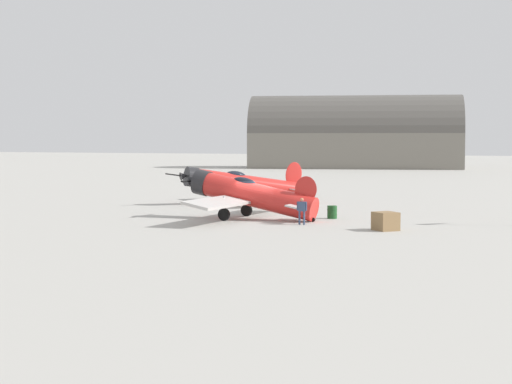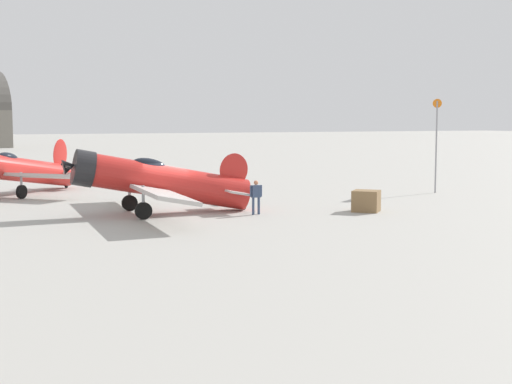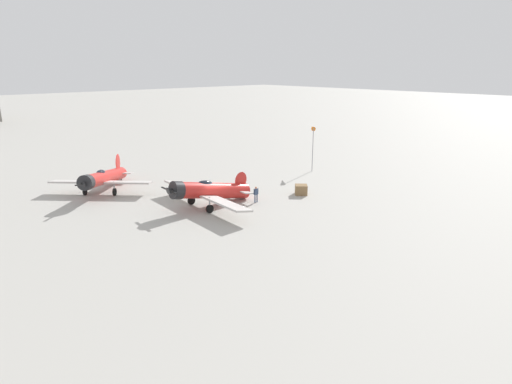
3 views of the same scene
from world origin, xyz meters
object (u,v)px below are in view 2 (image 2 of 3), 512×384
ground_crew_mechanic (256,194)px  fuel_drum (233,196)px  windsock_mast (439,107)px  equipment_crate (366,201)px  airplane_mid_apron (13,169)px  airplane_foreground (156,181)px

ground_crew_mechanic → fuel_drum: size_ratio=1.95×
windsock_mast → equipment_crate: bearing=124.8°
fuel_drum → airplane_mid_apron: bearing=46.8°
ground_crew_mechanic → fuel_drum: bearing=-9.3°
airplane_mid_apron → fuel_drum: size_ratio=11.47×
airplane_foreground → windsock_mast: 20.35m
equipment_crate → fuel_drum: bearing=40.1°
airplane_foreground → airplane_mid_apron: (12.02, 5.36, -0.03)m
equipment_crate → fuel_drum: 7.49m
ground_crew_mechanic → equipment_crate: (-1.28, -5.50, -0.47)m
airplane_mid_apron → windsock_mast: 26.79m
fuel_drum → windsock_mast: bearing=-85.6°
airplane_foreground → fuel_drum: airplane_foreground is taller
fuel_drum → windsock_mast: 15.53m
airplane_foreground → ground_crew_mechanic: size_ratio=7.92×
airplane_mid_apron → ground_crew_mechanic: 17.23m
ground_crew_mechanic → windsock_mast: bearing=-70.7°
ground_crew_mechanic → windsock_mast: (5.57, -15.35, 4.39)m
fuel_drum → airplane_foreground: bearing=114.1°
airplane_foreground → windsock_mast: bearing=-166.3°
airplane_foreground → ground_crew_mechanic: airplane_foreground is taller
airplane_foreground → windsock_mast: (3.38, -19.71, 3.78)m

